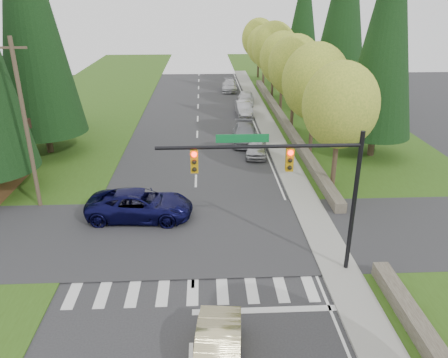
{
  "coord_description": "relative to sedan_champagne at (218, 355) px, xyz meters",
  "views": [
    {
      "loc": [
        0.62,
        -12.55,
        12.01
      ],
      "look_at": [
        1.66,
        9.14,
        2.8
      ],
      "focal_mm": 35.0,
      "sensor_mm": 36.0,
      "label": 1
    }
  ],
  "objects": [
    {
      "name": "ground",
      "position": [
        -0.95,
        1.28,
        -0.73
      ],
      "size": [
        120.0,
        120.0,
        0.0
      ],
      "primitive_type": "plane",
      "color": "#28282B",
      "rests_on": "ground"
    },
    {
      "name": "grass_east",
      "position": [
        12.05,
        21.28,
        -0.7
      ],
      "size": [
        14.0,
        110.0,
        0.06
      ],
      "primitive_type": "cube",
      "color": "#305015",
      "rests_on": "ground"
    },
    {
      "name": "grass_west",
      "position": [
        -13.95,
        21.28,
        -0.7
      ],
      "size": [
        14.0,
        110.0,
        0.06
      ],
      "primitive_type": "cube",
      "color": "#305015",
      "rests_on": "ground"
    },
    {
      "name": "cross_street",
      "position": [
        -0.95,
        9.28,
        -0.73
      ],
      "size": [
        120.0,
        8.0,
        0.1
      ],
      "primitive_type": "cube",
      "color": "#28282B",
      "rests_on": "ground"
    },
    {
      "name": "sidewalk_east",
      "position": [
        5.95,
        23.28,
        -0.67
      ],
      "size": [
        1.8,
        80.0,
        0.13
      ],
      "primitive_type": "cube",
      "color": "gray",
      "rests_on": "ground"
    },
    {
      "name": "curb_east",
      "position": [
        5.1,
        23.28,
        -0.67
      ],
      "size": [
        0.2,
        80.0,
        0.13
      ],
      "primitive_type": "cube",
      "color": "gray",
      "rests_on": "ground"
    },
    {
      "name": "stone_wall_north",
      "position": [
        7.65,
        31.28,
        -0.38
      ],
      "size": [
        0.7,
        40.0,
        0.7
      ],
      "primitive_type": "cube",
      "color": "#4C4438",
      "rests_on": "ground"
    },
    {
      "name": "traffic_signal",
      "position": [
        3.42,
        5.78,
        4.25
      ],
      "size": [
        8.7,
        0.37,
        6.8
      ],
      "color": "black",
      "rests_on": "ground"
    },
    {
      "name": "utility_pole",
      "position": [
        -10.45,
        13.28,
        4.41
      ],
      "size": [
        1.6,
        0.24,
        10.0
      ],
      "color": "#473828",
      "rests_on": "ground"
    },
    {
      "name": "decid_tree_0",
      "position": [
        8.25,
        15.28,
        4.86
      ],
      "size": [
        4.8,
        4.8,
        8.37
      ],
      "color": "#38281C",
      "rests_on": "ground"
    },
    {
      "name": "decid_tree_1",
      "position": [
        8.35,
        22.28,
        5.06
      ],
      "size": [
        5.2,
        5.2,
        8.8
      ],
      "color": "#38281C",
      "rests_on": "ground"
    },
    {
      "name": "decid_tree_2",
      "position": [
        8.15,
        29.28,
        5.19
      ],
      "size": [
        5.0,
        5.0,
        8.82
      ],
      "color": "#38281C",
      "rests_on": "ground"
    },
    {
      "name": "decid_tree_3",
      "position": [
        8.25,
        36.28,
        4.93
      ],
      "size": [
        5.0,
        5.0,
        8.55
      ],
      "color": "#38281C",
      "rests_on": "ground"
    },
    {
      "name": "decid_tree_4",
      "position": [
        8.35,
        43.28,
        5.33
      ],
      "size": [
        5.4,
        5.4,
        9.18
      ],
      "color": "#38281C",
      "rests_on": "ground"
    },
    {
      "name": "decid_tree_5",
      "position": [
        8.15,
        50.28,
        4.8
      ],
      "size": [
        4.8,
        4.8,
        8.3
      ],
      "color": "#38281C",
      "rests_on": "ground"
    },
    {
      "name": "decid_tree_6",
      "position": [
        8.25,
        57.28,
        5.13
      ],
      "size": [
        5.2,
        5.2,
        8.86
      ],
      "color": "#38281C",
      "rests_on": "ground"
    },
    {
      "name": "conifer_w_c",
      "position": [
        -12.95,
        23.28,
        10.56
      ],
      "size": [
        6.46,
        6.46,
        20.8
      ],
      "color": "#38281C",
      "rests_on": "ground"
    },
    {
      "name": "conifer_w_e",
      "position": [
        -14.95,
        29.28,
        9.56
      ],
      "size": [
        5.78,
        5.78,
        18.8
      ],
      "color": "#38281C",
      "rests_on": "ground"
    },
    {
      "name": "conifer_e_a",
      "position": [
        13.05,
        21.28,
        9.06
      ],
      "size": [
        5.44,
        5.44,
        17.8
      ],
      "color": "#38281C",
      "rests_on": "ground"
    },
    {
      "name": "conifer_e_b",
      "position": [
        14.05,
        35.28,
        10.06
      ],
      "size": [
        6.12,
        6.12,
        19.8
      ],
      "color": "#38281C",
      "rests_on": "ground"
    },
    {
      "name": "conifer_e_c",
      "position": [
        13.05,
        49.28,
        8.56
      ],
      "size": [
        5.1,
        5.1,
        16.8
      ],
      "color": "#38281C",
      "rests_on": "ground"
    },
    {
      "name": "sedan_champagne",
      "position": [
        0.0,
        0.0,
        0.0
      ],
      "size": [
        1.94,
        4.58,
        1.47
      ],
      "primitive_type": "imported",
      "rotation": [
        0.0,
        0.0,
        -0.09
      ],
      "color": "beige",
      "rests_on": "ground"
    },
    {
      "name": "suv_navy",
      "position": [
        -4.08,
        11.46,
        0.1
      ],
      "size": [
        6.21,
        3.2,
        1.67
      ],
      "primitive_type": "imported",
      "rotation": [
        0.0,
        0.0,
        1.5
      ],
      "color": "#0B0B38",
      "rests_on": "ground"
    },
    {
      "name": "parked_car_a",
      "position": [
        3.87,
        21.93,
        -0.04
      ],
      "size": [
        2.16,
        4.27,
        1.39
      ],
      "primitive_type": "imported",
      "rotation": [
        0.0,
        0.0,
        -0.13
      ],
      "color": "#B0B1B5",
      "rests_on": "ground"
    },
    {
      "name": "parked_car_b",
      "position": [
        3.25,
        25.22,
        0.02
      ],
      "size": [
        2.49,
        5.32,
        1.5
      ],
      "primitive_type": "imported",
      "rotation": [
        0.0,
        0.0,
        -0.08
      ],
      "color": "gray",
      "rests_on": "ground"
    },
    {
      "name": "parked_car_c",
      "position": [
        3.97,
        34.44,
        -0.01
      ],
      "size": [
        1.72,
        4.45,
        1.45
      ],
      "primitive_type": "imported",
      "rotation": [
        0.0,
        0.0,
        0.04
      ],
      "color": "#A2A1A6",
      "rests_on": "ground"
    },
    {
      "name": "parked_car_d",
      "position": [
        4.65,
        39.33,
        0.05
      ],
      "size": [
        2.36,
        4.76,
        1.56
      ],
      "primitive_type": "imported",
      "rotation": [
        0.0,
        0.0,
        -0.12
      ],
      "color": "silver",
      "rests_on": "ground"
    },
    {
      "name": "parked_car_e",
      "position": [
        3.25,
        47.45,
        -0.03
      ],
      "size": [
        2.33,
        5.0,
        1.41
      ],
      "primitive_type": "imported",
      "rotation": [
        0.0,
        0.0,
        -0.07
      ],
      "color": "#B5B5BA",
      "rests_on": "ground"
    }
  ]
}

